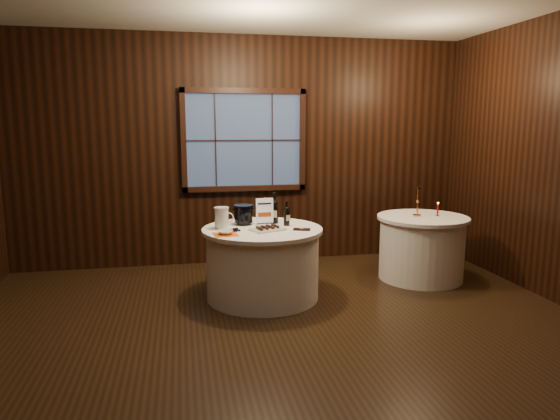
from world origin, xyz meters
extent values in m
plane|color=black|center=(0.00, 0.00, 0.00)|extent=(6.00, 6.00, 0.00)
cube|color=black|center=(0.00, 2.50, 1.50)|extent=(6.00, 0.02, 3.00)
cube|color=#374A73|center=(0.00, 2.47, 1.65)|extent=(1.50, 0.01, 1.20)
cylinder|color=white|center=(0.00, 1.00, 0.36)|extent=(1.20, 1.20, 0.73)
cylinder|color=white|center=(0.00, 1.00, 0.75)|extent=(1.28, 1.28, 0.04)
cylinder|color=white|center=(2.00, 1.30, 0.36)|extent=(1.00, 1.00, 0.73)
cylinder|color=white|center=(2.00, 1.30, 0.75)|extent=(1.08, 1.08, 0.04)
cube|color=silver|center=(0.05, 1.17, 0.78)|extent=(0.16, 0.10, 0.02)
cube|color=silver|center=(0.05, 1.17, 0.93)|extent=(0.02, 0.02, 0.29)
cube|color=white|center=(0.05, 1.15, 0.93)|extent=(0.19, 0.01, 0.27)
cylinder|color=black|center=(0.18, 1.23, 0.88)|extent=(0.08, 0.08, 0.22)
sphere|color=black|center=(0.18, 1.23, 0.99)|extent=(0.08, 0.08, 0.08)
cylinder|color=black|center=(0.18, 1.23, 1.05)|extent=(0.03, 0.03, 0.10)
cylinder|color=black|center=(0.18, 1.23, 1.10)|extent=(0.04, 0.04, 0.02)
cube|color=beige|center=(0.18, 1.19, 0.88)|extent=(0.06, 0.02, 0.08)
cylinder|color=black|center=(0.28, 1.08, 0.86)|extent=(0.07, 0.07, 0.18)
sphere|color=black|center=(0.28, 1.08, 0.95)|extent=(0.07, 0.07, 0.07)
cylinder|color=black|center=(0.28, 1.08, 1.00)|extent=(0.02, 0.02, 0.08)
cylinder|color=black|center=(0.28, 1.08, 1.04)|extent=(0.03, 0.03, 0.02)
cube|color=beige|center=(0.28, 1.05, 0.86)|extent=(0.05, 0.02, 0.06)
cylinder|color=black|center=(-0.17, 1.22, 0.78)|extent=(0.15, 0.15, 0.03)
cylinder|color=black|center=(-0.17, 1.22, 0.88)|extent=(0.20, 0.20, 0.17)
cylinder|color=black|center=(-0.17, 1.22, 0.98)|extent=(0.21, 0.21, 0.02)
cube|color=white|center=(0.03, 0.87, 0.78)|extent=(0.40, 0.33, 0.02)
cube|color=black|center=(0.39, 0.82, 0.78)|extent=(0.19, 0.14, 0.01)
cylinder|color=#382814|center=(-0.36, 0.88, 0.79)|extent=(0.06, 0.01, 0.03)
cylinder|color=white|center=(-0.42, 1.07, 0.88)|extent=(0.15, 0.15, 0.22)
cylinder|color=white|center=(-0.42, 1.07, 0.99)|extent=(0.16, 0.16, 0.01)
torus|color=white|center=(-0.35, 1.07, 0.89)|extent=(0.11, 0.04, 0.11)
cube|color=#DA5A12|center=(-0.41, 0.76, 0.77)|extent=(0.26, 0.26, 0.00)
imported|color=white|center=(-0.41, 0.76, 0.79)|extent=(0.19, 0.19, 0.04)
cylinder|color=#CB883F|center=(1.93, 1.32, 0.78)|extent=(0.10, 0.10, 0.02)
cylinder|color=#CB883F|center=(1.93, 1.32, 0.94)|extent=(0.02, 0.02, 0.31)
cylinder|color=#CB883F|center=(1.93, 1.32, 1.11)|extent=(0.05, 0.05, 0.03)
cylinder|color=#CB883F|center=(2.17, 1.27, 0.78)|extent=(0.05, 0.05, 0.01)
cylinder|color=#A6100C|center=(2.17, 1.27, 0.85)|extent=(0.02, 0.02, 0.14)
sphere|color=#FFB23F|center=(2.17, 1.27, 0.93)|extent=(0.02, 0.02, 0.02)
camera|label=1|loc=(-0.83, -4.13, 1.86)|focal=32.00mm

